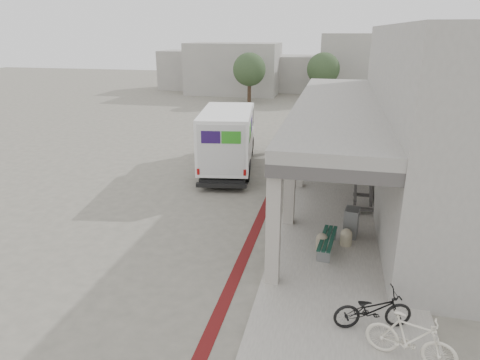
% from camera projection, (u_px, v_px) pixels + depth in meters
% --- Properties ---
extents(ground, '(120.00, 120.00, 0.00)m').
position_uv_depth(ground, '(230.00, 225.00, 15.76)').
color(ground, '#686459').
rests_on(ground, ground).
extents(bike_lane_stripe, '(0.35, 40.00, 0.01)m').
position_uv_depth(bike_lane_stripe, '(266.00, 207.00, 17.39)').
color(bike_lane_stripe, '#581112').
rests_on(bike_lane_stripe, ground).
extents(sidewalk, '(4.40, 28.00, 0.12)m').
position_uv_depth(sidewalk, '(341.00, 234.00, 14.91)').
color(sidewalk, gray).
rests_on(sidewalk, ground).
extents(transit_building, '(7.60, 17.00, 7.00)m').
position_uv_depth(transit_building, '(419.00, 119.00, 17.36)').
color(transit_building, gray).
rests_on(transit_building, ground).
extents(distant_backdrop, '(28.00, 10.00, 6.50)m').
position_uv_depth(distant_backdrop, '(282.00, 68.00, 48.48)').
color(distant_backdrop, gray).
rests_on(distant_backdrop, ground).
extents(tree_left, '(3.20, 3.20, 4.80)m').
position_uv_depth(tree_left, '(249.00, 70.00, 41.52)').
color(tree_left, '#38281C').
rests_on(tree_left, ground).
extents(tree_mid, '(3.20, 3.20, 4.80)m').
position_uv_depth(tree_mid, '(323.00, 69.00, 41.90)').
color(tree_mid, '#38281C').
rests_on(tree_mid, ground).
extents(tree_right, '(3.20, 3.20, 4.80)m').
position_uv_depth(tree_right, '(411.00, 72.00, 39.32)').
color(tree_right, '#38281C').
rests_on(tree_right, ground).
extents(fedex_truck, '(3.38, 7.69, 3.17)m').
position_uv_depth(fedex_truck, '(228.00, 137.00, 21.71)').
color(fedex_truck, black).
rests_on(fedex_truck, ground).
extents(bench, '(0.60, 1.92, 0.44)m').
position_uv_depth(bench, '(327.00, 241.00, 13.63)').
color(bench, gray).
rests_on(bench, sidewalk).
extents(bollard_near, '(0.38, 0.38, 0.57)m').
position_uv_depth(bollard_near, '(322.00, 241.00, 13.68)').
color(bollard_near, gray).
rests_on(bollard_near, sidewalk).
extents(bollard_far, '(0.38, 0.38, 0.57)m').
position_uv_depth(bollard_far, '(346.00, 237.00, 13.98)').
color(bollard_far, tan).
rests_on(bollard_far, sidewalk).
extents(utility_cabinet, '(0.54, 0.66, 1.00)m').
position_uv_depth(utility_cabinet, '(351.00, 222.00, 14.53)').
color(utility_cabinet, slate).
rests_on(utility_cabinet, sidewalk).
extents(bicycle_black, '(1.97, 1.13, 0.98)m').
position_uv_depth(bicycle_black, '(373.00, 309.00, 10.02)').
color(bicycle_black, black).
rests_on(bicycle_black, sidewalk).
extents(bicycle_cream, '(1.94, 1.07, 1.13)m').
position_uv_depth(bicycle_cream, '(411.00, 339.00, 8.95)').
color(bicycle_cream, silver).
rests_on(bicycle_cream, sidewalk).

